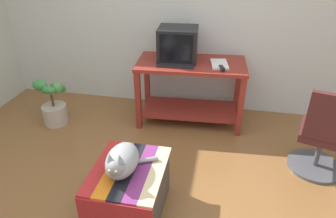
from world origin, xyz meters
TOP-DOWN VIEW (x-y plane):
  - ground_plane at (0.00, 0.00)m, footprint 14.00×14.00m
  - back_wall at (0.00, 2.05)m, footprint 8.00×0.10m
  - desk at (0.18, 1.60)m, footprint 1.27×0.70m
  - tv_monitor at (0.02, 1.64)m, footprint 0.46×0.40m
  - keyboard at (0.03, 1.45)m, footprint 0.41×0.17m
  - book at (0.50, 1.57)m, footprint 0.22×0.32m
  - ottoman_with_blanket at (-0.09, 0.05)m, footprint 0.55×0.69m
  - cat at (-0.12, 0.02)m, footprint 0.37×0.40m
  - potted_plant at (-1.41, 1.20)m, footprint 0.34×0.29m
  - office_chair at (1.52, 0.88)m, footprint 0.52×0.52m
  - stapler at (0.53, 1.43)m, footprint 0.07×0.12m
  - pen at (0.47, 1.68)m, footprint 0.13×0.06m

SIDE VIEW (x-z plane):
  - ground_plane at x=0.00m, z-range 0.00..0.00m
  - ottoman_with_blanket at x=-0.09m, z-range 0.00..0.44m
  - potted_plant at x=-1.41m, z-range -0.06..0.53m
  - office_chair at x=1.52m, z-range -0.06..0.83m
  - desk at x=0.18m, z-range 0.13..0.89m
  - cat at x=-0.12m, z-range 0.41..0.68m
  - pen at x=0.47m, z-range 0.76..0.77m
  - book at x=0.50m, z-range 0.76..0.78m
  - keyboard at x=0.03m, z-range 0.76..0.78m
  - stapler at x=0.53m, z-range 0.76..0.80m
  - tv_monitor at x=0.02m, z-range 0.76..1.13m
  - back_wall at x=0.00m, z-range 0.00..2.60m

